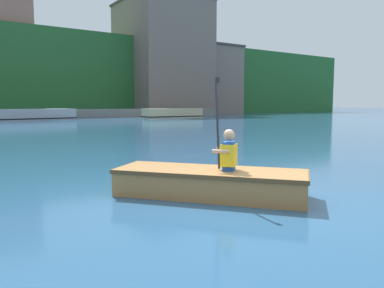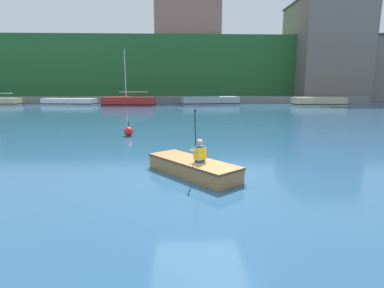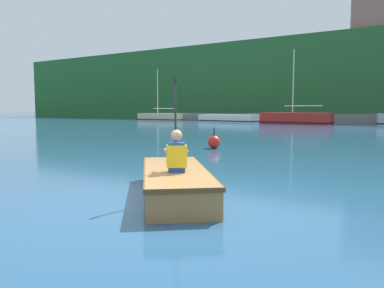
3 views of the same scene
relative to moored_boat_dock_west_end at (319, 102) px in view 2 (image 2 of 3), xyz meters
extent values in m
plane|color=navy|center=(-16.68, -29.16, -0.47)|extent=(300.00, 300.00, 0.00)
cube|color=#28602D|center=(-16.68, 21.57, 4.64)|extent=(120.00, 20.00, 10.22)
cube|color=tan|center=(-23.88, 16.44, 3.56)|extent=(6.50, 8.74, 8.05)
cube|color=brown|center=(-23.88, 16.44, 7.74)|extent=(6.80, 9.04, 0.30)
cube|color=#9E6B5B|center=(-15.84, 17.43, 7.36)|extent=(10.57, 9.64, 15.65)
cube|color=brown|center=(-15.84, 17.43, 15.34)|extent=(10.87, 9.94, 0.30)
cube|color=#75665B|center=(6.36, 13.23, 7.16)|extent=(10.32, 11.41, 15.26)
cube|color=#463D37|center=(6.36, 13.23, 14.94)|extent=(10.62, 11.71, 0.30)
cube|color=#75665B|center=(13.74, 14.47, 4.41)|extent=(7.95, 11.42, 9.76)
cube|color=#463D37|center=(13.74, 14.47, 9.44)|extent=(8.25, 11.72, 0.30)
cube|color=slate|center=(-16.68, 5.44, -0.02)|extent=(51.75, 2.40, 0.90)
cube|color=#CCB789|center=(0.00, 0.00, 0.03)|extent=(6.33, 1.91, 0.99)
cube|color=black|center=(0.00, 0.00, -0.29)|extent=(6.37, 1.95, 0.10)
cube|color=white|center=(-31.48, 2.87, -0.07)|extent=(6.97, 2.94, 0.78)
cube|color=black|center=(-31.48, 2.87, -0.33)|extent=(7.01, 2.99, 0.10)
cube|color=#9EA3A8|center=(-13.35, 2.21, 0.04)|extent=(7.57, 3.56, 1.01)
cube|color=black|center=(-13.35, 2.21, -0.29)|extent=(7.61, 3.61, 0.10)
cube|color=red|center=(-23.40, 0.19, 0.06)|extent=(6.31, 2.29, 1.06)
cube|color=black|center=(-23.40, 0.19, -0.28)|extent=(6.36, 2.33, 0.10)
cylinder|color=silver|center=(-23.71, 0.20, 3.40)|extent=(0.10, 0.10, 5.61)
cylinder|color=silver|center=(-22.78, 0.15, 1.19)|extent=(3.42, 0.27, 0.07)
cylinder|color=silver|center=(-39.96, 2.64, 0.99)|extent=(3.06, 0.12, 0.07)
cube|color=#A3703D|center=(-16.82, -28.73, -0.26)|extent=(2.54, 2.83, 0.42)
cube|color=brown|center=(-16.82, -28.73, -0.08)|extent=(2.59, 2.89, 0.06)
cube|color=brown|center=(-16.82, -28.73, -0.09)|extent=(2.15, 2.41, 0.02)
cone|color=#A3703D|center=(-17.69, -27.65, -0.24)|extent=(0.46, 0.46, 0.38)
cube|color=#A3703D|center=(-16.68, -28.90, -0.10)|extent=(0.79, 0.68, 0.03)
cube|color=#1E4CA5|center=(-16.64, -28.95, 0.17)|extent=(0.29, 0.28, 0.44)
cube|color=yellow|center=(-16.64, -28.95, 0.19)|extent=(0.36, 0.35, 0.33)
sphere|color=tan|center=(-16.64, -28.95, 0.49)|extent=(0.17, 0.17, 0.17)
cylinder|color=tan|center=(-16.58, -28.79, 0.26)|extent=(0.21, 0.24, 0.06)
cylinder|color=tan|center=(-16.81, -28.98, 0.26)|extent=(0.21, 0.24, 0.06)
cylinder|color=#232328|center=(-16.75, -28.81, 0.66)|extent=(0.09, 0.10, 1.38)
cylinder|color=black|center=(-16.75, -28.81, 1.31)|extent=(0.05, 0.05, 0.08)
sphere|color=red|center=(-19.69, -22.15, -0.25)|extent=(0.44, 0.44, 0.44)
cylinder|color=black|center=(-19.69, -22.15, 0.11)|extent=(0.04, 0.04, 0.28)
camera|label=1|loc=(-20.25, -33.26, 0.95)|focal=35.00mm
camera|label=2|loc=(-17.15, -36.71, 1.97)|focal=28.00mm
camera|label=3|loc=(-13.57, -33.48, 0.87)|focal=35.00mm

